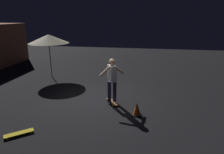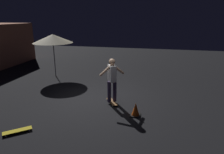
# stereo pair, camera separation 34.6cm
# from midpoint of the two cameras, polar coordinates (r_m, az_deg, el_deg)

# --- Properties ---
(ground_plane) EXTENTS (28.00, 28.00, 0.00)m
(ground_plane) POSITION_cam_midpoint_polar(r_m,az_deg,el_deg) (8.00, -2.75, -6.80)
(ground_plane) COLOR black
(patio_umbrella) EXTENTS (2.10, 2.10, 2.30)m
(patio_umbrella) POSITION_cam_midpoint_polar(r_m,az_deg,el_deg) (11.24, -15.61, 10.46)
(patio_umbrella) COLOR slate
(patio_umbrella) RESTS_ON ground_plane
(skateboard_ridden) EXTENTS (0.76, 0.60, 0.07)m
(skateboard_ridden) POSITION_cam_midpoint_polar(r_m,az_deg,el_deg) (7.78, 1.28, -7.04)
(skateboard_ridden) COLOR olive
(skateboard_ridden) RESTS_ON ground_plane
(skateboard_spare) EXTENTS (0.66, 0.72, 0.07)m
(skateboard_spare) POSITION_cam_midpoint_polar(r_m,az_deg,el_deg) (6.48, -23.85, -13.81)
(skateboard_spare) COLOR gold
(skateboard_spare) RESTS_ON ground_plane
(skater) EXTENTS (0.62, 0.87, 1.67)m
(skater) POSITION_cam_midpoint_polar(r_m,az_deg,el_deg) (7.43, 1.33, -0.11)
(skater) COLOR #382D4C
(skater) RESTS_ON skateboard_ridden
(traffic_cone) EXTENTS (0.34, 0.34, 0.46)m
(traffic_cone) POSITION_cam_midpoint_polar(r_m,az_deg,el_deg) (6.85, 8.16, -9.23)
(traffic_cone) COLOR black
(traffic_cone) RESTS_ON ground_plane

